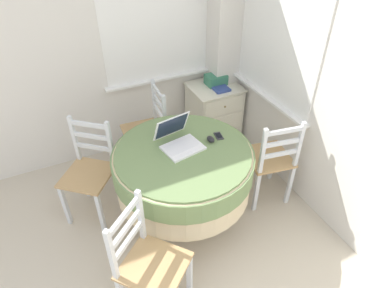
# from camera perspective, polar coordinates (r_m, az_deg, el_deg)

# --- Properties ---
(corner_room_shell) EXTENTS (4.23, 4.49, 2.55)m
(corner_room_shell) POSITION_cam_1_polar(r_m,az_deg,el_deg) (2.68, 0.79, 12.21)
(corner_room_shell) COLOR silver
(corner_room_shell) RESTS_ON ground_plane
(round_dining_table) EXTENTS (1.12, 1.12, 0.76)m
(round_dining_table) POSITION_cam_1_polar(r_m,az_deg,el_deg) (2.77, -1.47, -4.09)
(round_dining_table) COLOR #4C3D2D
(round_dining_table) RESTS_ON ground_plane
(laptop) EXTENTS (0.35, 0.37, 0.23)m
(laptop) POSITION_cam_1_polar(r_m,az_deg,el_deg) (2.69, -2.23, 0.66)
(laptop) COLOR white
(laptop) RESTS_ON round_dining_table
(computer_mouse) EXTENTS (0.05, 0.08, 0.04)m
(computer_mouse) POSITION_cam_1_polar(r_m,az_deg,el_deg) (2.75, 3.13, 0.80)
(computer_mouse) COLOR black
(computer_mouse) RESTS_ON round_dining_table
(cell_phone) EXTENTS (0.07, 0.11, 0.01)m
(cell_phone) POSITION_cam_1_polar(r_m,az_deg,el_deg) (2.82, 4.46, 1.36)
(cell_phone) COLOR #2D2D33
(cell_phone) RESTS_ON round_dining_table
(dining_chair_near_back_window) EXTENTS (0.42, 0.41, 0.91)m
(dining_chair_near_back_window) POSITION_cam_1_polar(r_m,az_deg,el_deg) (3.45, -7.34, 2.19)
(dining_chair_near_back_window) COLOR tan
(dining_chair_near_back_window) RESTS_ON ground_plane
(dining_chair_near_right_window) EXTENTS (0.44, 0.46, 0.91)m
(dining_chair_near_right_window) POSITION_cam_1_polar(r_m,az_deg,el_deg) (3.14, 12.87, -2.67)
(dining_chair_near_right_window) COLOR tan
(dining_chair_near_right_window) RESTS_ON ground_plane
(dining_chair_camera_near) EXTENTS (0.55, 0.55, 0.91)m
(dining_chair_camera_near) POSITION_cam_1_polar(r_m,az_deg,el_deg) (2.37, -7.28, -19.22)
(dining_chair_camera_near) COLOR tan
(dining_chair_camera_near) RESTS_ON ground_plane
(dining_chair_left_flank) EXTENTS (0.55, 0.55, 0.91)m
(dining_chair_left_flank) POSITION_cam_1_polar(r_m,az_deg,el_deg) (3.07, -16.62, -4.54)
(dining_chair_left_flank) COLOR tan
(dining_chair_left_flank) RESTS_ON ground_plane
(corner_cabinet) EXTENTS (0.54, 0.49, 0.67)m
(corner_cabinet) POSITION_cam_1_polar(r_m,az_deg,el_deg) (3.93, 3.63, 5.24)
(corner_cabinet) COLOR silver
(corner_cabinet) RESTS_ON ground_plane
(storage_box) EXTENTS (0.22, 0.16, 0.11)m
(storage_box) POSITION_cam_1_polar(r_m,az_deg,el_deg) (3.78, 4.01, 10.68)
(storage_box) COLOR #387A5B
(storage_box) RESTS_ON corner_cabinet
(book_on_cabinet) EXTENTS (0.16, 0.23, 0.02)m
(book_on_cabinet) POSITION_cam_1_polar(r_m,az_deg,el_deg) (3.72, 4.57, 9.41)
(book_on_cabinet) COLOR #33478C
(book_on_cabinet) RESTS_ON corner_cabinet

